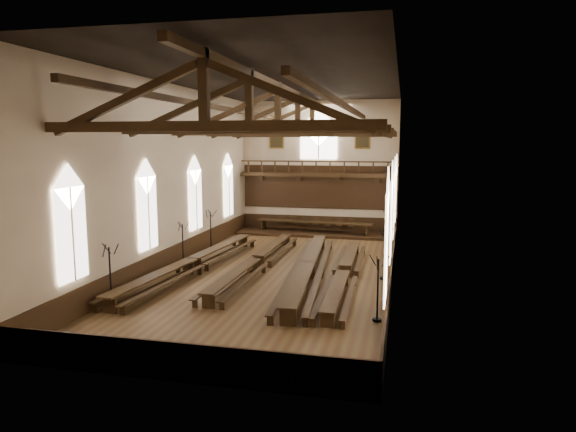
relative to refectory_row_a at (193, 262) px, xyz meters
name	(u,v)px	position (x,y,z in m)	size (l,w,h in m)	color
ground	(278,272)	(4.45, 1.05, -0.57)	(26.00, 26.00, 0.00)	brown
room_walls	(278,150)	(4.45, 1.05, 5.89)	(26.00, 26.00, 26.00)	beige
wainscot_band	(278,261)	(4.45, 1.05, 0.03)	(12.00, 26.00, 1.20)	#362110
side_windows	(278,203)	(4.45, 1.05, 3.17)	(11.85, 19.80, 4.50)	white
end_window	(319,137)	(4.45, 13.95, 6.66)	(2.80, 0.12, 3.80)	white
minstrels_gallery	(318,181)	(4.45, 13.71, 3.34)	(11.80, 1.24, 3.70)	#3B2612
portraits	(319,139)	(4.45, 13.95, 6.53)	(7.75, 0.09, 1.45)	brown
roof_trusses	(278,116)	(4.45, 1.05, 7.65)	(11.70, 25.70, 2.80)	#3B2612
refectory_row_a	(193,262)	(0.00, 0.00, 0.00)	(2.20, 14.75, 0.78)	#3B2612
refectory_row_b	(256,260)	(3.15, 1.25, -0.04)	(1.56, 14.20, 0.73)	#3B2612
refectory_row_c	(307,266)	(6.15, 0.35, 0.03)	(2.24, 15.11, 0.81)	#3B2612
refectory_row_d	(344,271)	(8.08, -0.01, -0.06)	(1.52, 13.86, 0.69)	#3B2612
dais	(314,233)	(4.38, 12.45, -0.47)	(11.40, 2.83, 0.19)	#362110
high_table	(314,223)	(4.38, 12.45, 0.32)	(8.82, 1.98, 0.82)	#3B2612
high_chairs	(316,223)	(4.38, 13.30, 0.18)	(5.88, 0.49, 1.02)	#3B2612
candelabrum_left_near	(111,287)	(-1.10, -6.06, 0.25)	(0.81, 0.77, 2.69)	black
candelabrum_left_mid	(183,252)	(-1.10, 1.24, 0.19)	(0.75, 0.73, 2.51)	black
candelabrum_left_far	(211,238)	(-1.10, 5.51, 0.23)	(0.72, 0.81, 2.63)	black
candelabrum_right_near	(377,301)	(10.00, -5.48, 0.23)	(0.79, 0.75, 2.61)	black
candelabrum_right_mid	(384,264)	(10.00, 0.81, 0.24)	(0.79, 0.78, 2.65)	black
candelabrum_right_far	(388,239)	(10.00, 7.46, 0.26)	(0.82, 0.76, 2.71)	black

